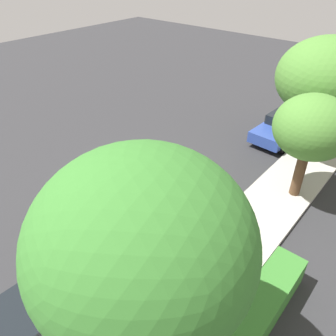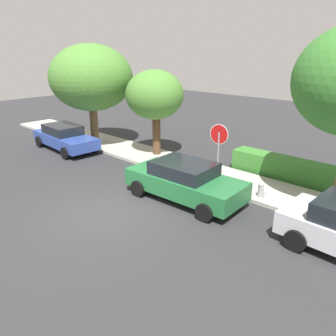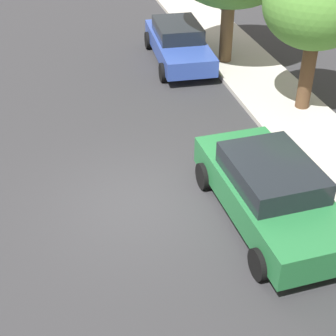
{
  "view_description": "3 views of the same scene",
  "coord_description": "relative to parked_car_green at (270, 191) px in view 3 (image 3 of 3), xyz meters",
  "views": [
    {
      "loc": [
        8.47,
        8.75,
        8.78
      ],
      "look_at": [
        0.17,
        1.68,
        1.42
      ],
      "focal_mm": 35.0,
      "sensor_mm": 36.0,
      "label": 1
    },
    {
      "loc": [
        8.42,
        -6.05,
        5.35
      ],
      "look_at": [
        1.21,
        1.74,
        1.5
      ],
      "focal_mm": 35.0,
      "sensor_mm": 36.0,
      "label": 2
    },
    {
      "loc": [
        9.24,
        -1.66,
        7.35
      ],
      "look_at": [
        0.1,
        0.68,
        0.95
      ],
      "focal_mm": 55.0,
      "sensor_mm": 36.0,
      "label": 3
    }
  ],
  "objects": [
    {
      "name": "ground_plane",
      "position": [
        -1.21,
        -2.66,
        -0.76
      ],
      "size": [
        60.0,
        60.0,
        0.0
      ],
      "primitive_type": "plane",
      "color": "#2D2D30"
    },
    {
      "name": "parked_car_green",
      "position": [
        0.0,
        0.0,
        0.0
      ],
      "size": [
        4.6,
        2.26,
        1.47
      ],
      "color": "#236B38",
      "rests_on": "ground_plane"
    },
    {
      "name": "parked_car_blue",
      "position": [
        -9.17,
        0.46,
        -0.04
      ],
      "size": [
        4.66,
        2.14,
        1.39
      ],
      "color": "#2D479E",
      "rests_on": "ground_plane"
    },
    {
      "name": "street_tree_near_corner",
      "position": [
        -4.61,
        3.08,
        2.42
      ],
      "size": [
        2.93,
        2.93,
        4.45
      ],
      "color": "#513823",
      "rests_on": "ground_plane"
    }
  ]
}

